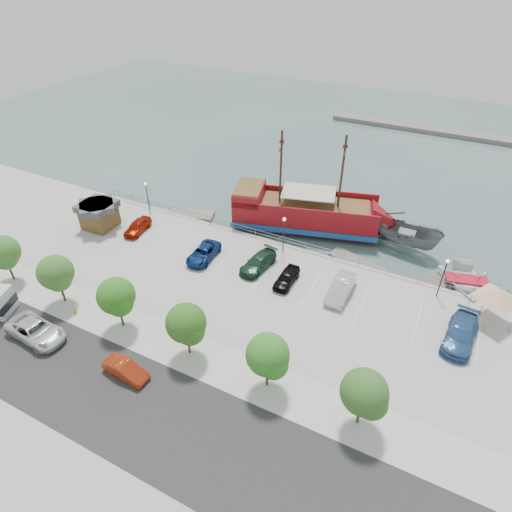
% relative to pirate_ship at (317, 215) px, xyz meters
% --- Properties ---
extents(ground, '(160.00, 160.00, 0.00)m').
position_rel_pirate_ship_xyz_m(ground, '(-1.17, -13.88, -2.09)').
color(ground, '#3A5854').
extents(land_slab, '(100.00, 58.00, 1.20)m').
position_rel_pirate_ship_xyz_m(land_slab, '(-1.17, -34.88, -1.69)').
color(land_slab, '#A6A6A6').
rests_on(land_slab, ground).
extents(street, '(100.00, 8.00, 0.04)m').
position_rel_pirate_ship_xyz_m(street, '(-1.17, -29.88, -1.08)').
color(street, '#2B2B2B').
rests_on(street, land_slab).
extents(sidewalk, '(100.00, 4.00, 0.05)m').
position_rel_pirate_ship_xyz_m(sidewalk, '(-1.17, -23.88, -1.08)').
color(sidewalk, beige).
rests_on(sidewalk, land_slab).
extents(seawall_railing, '(50.00, 0.06, 1.00)m').
position_rel_pirate_ship_xyz_m(seawall_railing, '(-1.17, -6.08, -0.57)').
color(seawall_railing, '#585F64').
rests_on(seawall_railing, land_slab).
extents(far_shore, '(40.00, 3.00, 0.80)m').
position_rel_pirate_ship_xyz_m(far_shore, '(8.83, 41.12, -1.69)').
color(far_shore, slate).
rests_on(far_shore, ground).
extents(pirate_ship, '(20.20, 10.28, 12.50)m').
position_rel_pirate_ship_xyz_m(pirate_ship, '(0.00, 0.00, 0.00)').
color(pirate_ship, maroon).
rests_on(pirate_ship, ground).
extents(patrol_boat, '(8.07, 3.90, 3.00)m').
position_rel_pirate_ship_xyz_m(patrol_boat, '(10.30, 0.72, -0.59)').
color(patrol_boat, '#5A5E62').
rests_on(patrol_boat, ground).
extents(speedboat, '(6.39, 7.86, 1.43)m').
position_rel_pirate_ship_xyz_m(speedboat, '(17.19, -3.62, -1.38)').
color(speedboat, white).
rests_on(speedboat, ground).
extents(dock_west, '(8.07, 4.80, 0.44)m').
position_rel_pirate_ship_xyz_m(dock_west, '(-16.22, -4.68, -1.87)').
color(dock_west, gray).
rests_on(dock_west, ground).
extents(dock_mid, '(6.95, 3.84, 0.38)m').
position_rel_pirate_ship_xyz_m(dock_mid, '(6.61, -4.68, -1.90)').
color(dock_mid, slate).
rests_on(dock_mid, ground).
extents(dock_east, '(6.83, 4.53, 0.38)m').
position_rel_pirate_ship_xyz_m(dock_east, '(13.79, -4.68, -1.90)').
color(dock_east, '#666058').
rests_on(dock_east, ground).
extents(shed, '(3.82, 3.82, 3.08)m').
position_rel_pirate_ship_xyz_m(shed, '(-22.50, -12.33, 0.55)').
color(shed, brown).
rests_on(shed, land_slab).
extents(canopy_tent, '(5.47, 5.47, 3.72)m').
position_rel_pirate_ship_xyz_m(canopy_tent, '(19.35, -8.42, 2.14)').
color(canopy_tent, slate).
rests_on(canopy_tent, land_slab).
extents(street_van, '(5.75, 2.94, 1.55)m').
position_rel_pirate_ship_xyz_m(street_van, '(-14.69, -28.29, -0.32)').
color(street_van, silver).
rests_on(street_van, street).
extents(street_sedan, '(3.94, 1.58, 1.27)m').
position_rel_pirate_ship_xyz_m(street_sedan, '(-5.28, -27.97, -0.46)').
color(street_sedan, '#AF2D11').
rests_on(street_sedan, street).
extents(fire_hydrant, '(0.24, 0.24, 0.69)m').
position_rel_pirate_ship_xyz_m(fire_hydrant, '(-13.99, -24.68, -0.72)').
color(fire_hydrant, '#C08E07').
rests_on(fire_hydrant, sidewalk).
extents(lamp_post_left, '(0.36, 0.36, 4.28)m').
position_rel_pirate_ship_xyz_m(lamp_post_left, '(-19.17, -7.38, 1.85)').
color(lamp_post_left, black).
rests_on(lamp_post_left, land_slab).
extents(lamp_post_mid, '(0.36, 0.36, 4.28)m').
position_rel_pirate_ship_xyz_m(lamp_post_mid, '(-1.17, -7.38, 1.85)').
color(lamp_post_mid, black).
rests_on(lamp_post_mid, land_slab).
extents(lamp_post_right, '(0.36, 0.36, 4.28)m').
position_rel_pirate_ship_xyz_m(lamp_post_right, '(14.83, -7.38, 1.85)').
color(lamp_post_right, black).
rests_on(lamp_post_right, land_slab).
extents(tree_a, '(3.30, 3.20, 5.00)m').
position_rel_pirate_ship_xyz_m(tree_a, '(-23.02, -23.95, 2.20)').
color(tree_a, '#473321').
rests_on(tree_a, sidewalk).
extents(tree_b, '(3.30, 3.20, 5.00)m').
position_rel_pirate_ship_xyz_m(tree_b, '(-16.02, -23.95, 2.20)').
color(tree_b, '#473321').
rests_on(tree_b, sidewalk).
extents(tree_c, '(3.30, 3.20, 5.00)m').
position_rel_pirate_ship_xyz_m(tree_c, '(-9.02, -23.95, 2.20)').
color(tree_c, '#473321').
rests_on(tree_c, sidewalk).
extents(tree_d, '(3.30, 3.20, 5.00)m').
position_rel_pirate_ship_xyz_m(tree_d, '(-2.02, -23.95, 2.20)').
color(tree_d, '#473321').
rests_on(tree_d, sidewalk).
extents(tree_e, '(3.30, 3.20, 5.00)m').
position_rel_pirate_ship_xyz_m(tree_e, '(4.98, -23.95, 2.20)').
color(tree_e, '#473321').
rests_on(tree_e, sidewalk).
extents(tree_f, '(3.30, 3.20, 5.00)m').
position_rel_pirate_ship_xyz_m(tree_f, '(11.98, -23.95, 2.20)').
color(tree_f, '#473321').
rests_on(tree_f, sidewalk).
extents(parked_car_a, '(2.11, 4.28, 1.40)m').
position_rel_pirate_ship_xyz_m(parked_car_a, '(-17.83, -11.29, -0.39)').
color(parked_car_a, '#9B1704').
rests_on(parked_car_a, land_slab).
extents(parked_car_c, '(2.54, 4.94, 1.33)m').
position_rel_pirate_ship_xyz_m(parked_car_c, '(-8.19, -12.31, -0.43)').
color(parked_car_c, navy).
rests_on(parked_car_c, land_slab).
extents(parked_car_d, '(2.70, 5.14, 1.42)m').
position_rel_pirate_ship_xyz_m(parked_car_d, '(-2.26, -11.19, -0.38)').
color(parked_car_d, '#1A3B28').
rests_on(parked_car_d, land_slab).
extents(parked_car_e, '(1.60, 3.97, 1.35)m').
position_rel_pirate_ship_xyz_m(parked_car_e, '(1.30, -12.10, -0.42)').
color(parked_car_e, black).
rests_on(parked_car_e, land_slab).
extents(parked_car_f, '(1.76, 4.93, 1.62)m').
position_rel_pirate_ship_xyz_m(parked_car_f, '(6.59, -11.40, -0.28)').
color(parked_car_f, silver).
rests_on(parked_car_f, land_slab).
extents(parked_car_h, '(2.83, 5.87, 1.65)m').
position_rel_pirate_ship_xyz_m(parked_car_h, '(17.31, -12.55, -0.27)').
color(parked_car_h, '#30588C').
rests_on(parked_car_h, land_slab).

